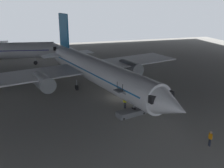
% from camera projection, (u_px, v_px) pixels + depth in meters
% --- Properties ---
extents(ground_plane, '(110.00, 110.00, 0.00)m').
position_uv_depth(ground_plane, '(118.00, 97.00, 40.18)').
color(ground_plane, gray).
extents(airplane_main, '(37.13, 37.68, 11.89)m').
position_uv_depth(airplane_main, '(96.00, 71.00, 41.83)').
color(airplane_main, white).
rests_on(airplane_main, ground_plane).
extents(boarding_stairs, '(4.50, 2.47, 4.75)m').
position_uv_depth(boarding_stairs, '(131.00, 110.00, 33.82)').
color(boarding_stairs, slate).
rests_on(boarding_stairs, ground_plane).
extents(crew_worker_near_nose, '(0.23, 0.55, 1.68)m').
position_uv_depth(crew_worker_near_nose, '(210.00, 138.00, 26.64)').
color(crew_worker_near_nose, '#232838').
rests_on(crew_worker_near_nose, ground_plane).
extents(crew_worker_by_stairs, '(0.48, 0.37, 1.75)m').
position_uv_depth(crew_worker_by_stairs, '(125.00, 102.00, 35.90)').
color(crew_worker_by_stairs, '#232838').
rests_on(crew_worker_by_stairs, ground_plane).
extents(baggage_tug, '(1.55, 2.34, 0.90)m').
position_uv_depth(baggage_tug, '(46.00, 79.00, 47.67)').
color(baggage_tug, yellow).
rests_on(baggage_tug, ground_plane).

